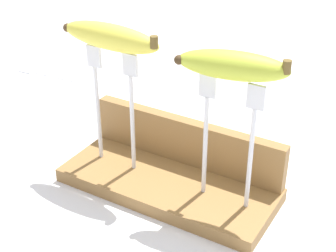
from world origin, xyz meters
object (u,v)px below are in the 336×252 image
Objects in this scene: fork_stand_left at (112,100)px; fork_fallen_near at (39,73)px; banana_raised_left at (109,38)px; banana_raised_right at (232,66)px; fork_stand_right at (227,133)px.

fork_fallen_near is (-0.42, 0.26, -0.14)m from fork_stand_left.
banana_raised_left is 0.20m from banana_raised_right.
banana_raised_left is (-0.00, 0.00, 0.10)m from fork_stand_left.
fork_fallen_near is at bearing 157.55° from banana_raised_right.
fork_stand_right is at bearing 12.16° from banana_raised_right.
fork_stand_right is (0.20, 0.00, -0.00)m from fork_stand_left.
banana_raised_left reaches higher than fork_stand_right.
banana_raised_right reaches higher than fork_fallen_near.
fork_stand_left is 1.27× the size of banana_raised_right.
banana_raised_right is (-0.00, -0.00, 0.10)m from fork_stand_right.
banana_raised_left reaches higher than banana_raised_right.
fork_fallen_near is (-0.42, 0.26, -0.25)m from banana_raised_left.
fork_stand_left is 1.30× the size of fork_fallen_near.
fork_stand_left is 1.02× the size of fork_stand_right.
fork_stand_left is at bearing -31.54° from fork_fallen_near.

